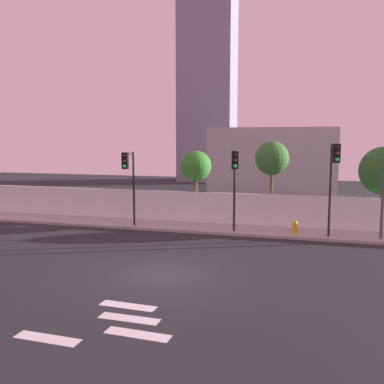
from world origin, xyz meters
The scene contains 13 objects.
ground_plane centered at (0.00, 0.00, 0.00)m, with size 80.00×80.00×0.00m, color black.
sidewalk centered at (0.00, 8.20, 0.07)m, with size 36.00×2.40×0.15m, color #9C9C9C.
perimeter_wall centered at (0.00, 9.49, 1.05)m, with size 36.00×0.18×1.80m, color silver.
crosswalk_marking centered at (0.11, -4.53, 0.00)m, with size 3.95×3.06×0.01m.
traffic_light_left centered at (1.51, 6.85, 3.33)m, with size 0.47×1.50×4.33m.
traffic_light_center centered at (6.34, 6.94, 3.59)m, with size 0.41×1.38×4.71m.
traffic_light_right centered at (-4.41, 6.93, 3.24)m, with size 0.34×1.34×4.21m.
fire_hydrant centered at (4.60, 7.44, 0.55)m, with size 0.44×0.26×0.76m.
roadside_tree_leftmost centered at (-1.65, 10.95, 3.36)m, with size 1.91×1.91×4.35m.
roadside_tree_midleft centered at (3.02, 10.95, 3.92)m, with size 2.02×2.02×4.96m.
roadside_tree_midright centered at (9.20, 10.95, 3.31)m, with size 2.70×2.70×4.67m.
low_building_distant centered at (2.03, 23.49, 3.01)m, with size 10.63×6.00×6.02m, color #A6A6A6.
tower_on_skyline centered at (-6.87, 35.49, 14.09)m, with size 6.32×5.00×28.18m, color gray.
Camera 1 is at (5.31, -14.82, 5.09)m, focal length 40.02 mm.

